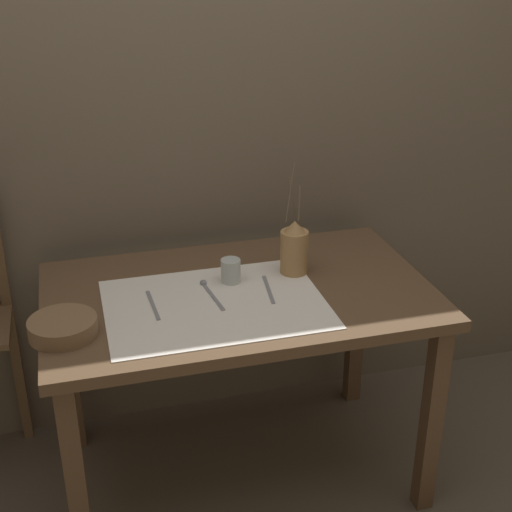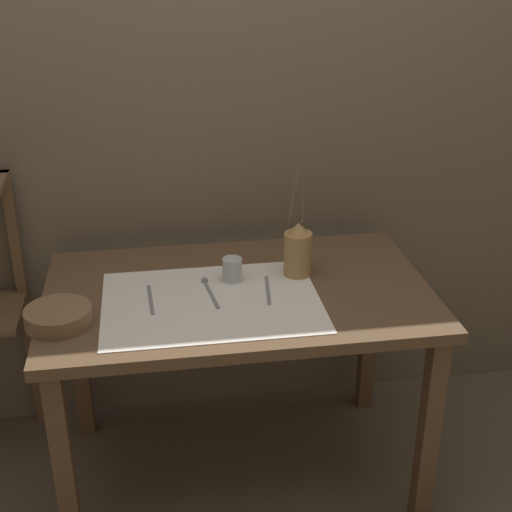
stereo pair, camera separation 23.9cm
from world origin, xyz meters
name	(u,v)px [view 2 (the right image)]	position (x,y,z in m)	size (l,w,h in m)	color
ground_plane	(240,470)	(0.00, 0.00, 0.00)	(12.00, 12.00, 0.00)	brown
stone_wall_back	(219,133)	(0.00, 0.51, 1.20)	(7.00, 0.06, 2.40)	#6B5E4C
wooden_table	(238,315)	(0.00, 0.00, 0.69)	(1.31, 0.80, 0.79)	brown
linen_cloth	(212,302)	(-0.10, -0.08, 0.79)	(0.72, 0.52, 0.00)	white
pitcher_with_flowers	(298,251)	(0.22, 0.08, 0.89)	(0.10, 0.10, 0.41)	#A87F4C
wooden_bowl	(58,316)	(-0.58, -0.14, 0.82)	(0.21, 0.21, 0.05)	brown
glass_tumbler_near	(232,269)	(-0.01, 0.06, 0.84)	(0.07, 0.07, 0.08)	#B7C1BC
fork_outer	(151,300)	(-0.30, -0.04, 0.80)	(0.02, 0.20, 0.00)	gray
spoon_outer	(207,286)	(-0.10, 0.03, 0.80)	(0.04, 0.21, 0.02)	gray
knife_center	(268,290)	(0.10, -0.03, 0.80)	(0.04, 0.20, 0.00)	gray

